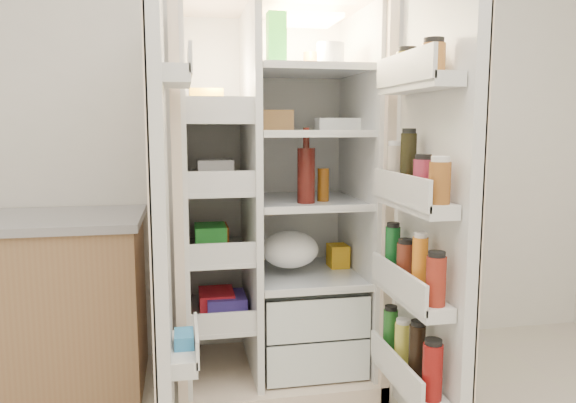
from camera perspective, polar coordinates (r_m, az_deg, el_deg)
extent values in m
cube|color=silver|center=(2.93, -3.08, 10.20)|extent=(4.00, 0.02, 2.70)
cube|color=beige|center=(2.88, -2.58, 1.28)|extent=(0.92, 0.04, 1.80)
cube|color=beige|center=(2.52, -11.38, 0.19)|extent=(0.04, 0.70, 1.80)
cube|color=beige|center=(2.67, 7.87, 0.68)|extent=(0.04, 0.70, 1.80)
cube|color=beige|center=(2.60, -1.56, 20.08)|extent=(0.92, 0.70, 0.04)
cube|color=beige|center=(2.80, -1.42, -17.26)|extent=(0.92, 0.70, 0.08)
cube|color=silver|center=(2.85, -2.49, 1.61)|extent=(0.84, 0.02, 1.68)
cube|color=silver|center=(2.52, -10.71, 0.66)|extent=(0.02, 0.62, 1.68)
cube|color=silver|center=(2.66, 7.27, 1.09)|extent=(0.02, 0.62, 1.68)
cube|color=silver|center=(2.54, -3.93, 0.84)|extent=(0.03, 0.62, 1.68)
cube|color=silver|center=(2.76, 1.92, -14.43)|extent=(0.47, 0.52, 0.19)
cube|color=silver|center=(2.69, 1.94, -10.48)|extent=(0.47, 0.52, 0.19)
cube|color=#FFD18C|center=(2.66, 1.73, 18.46)|extent=(0.30, 0.30, 0.02)
cube|color=silver|center=(2.66, -7.20, -11.54)|extent=(0.28, 0.58, 0.02)
cube|color=silver|center=(2.57, -7.32, -5.23)|extent=(0.28, 0.58, 0.02)
cube|color=silver|center=(2.52, -7.43, 1.42)|extent=(0.28, 0.58, 0.02)
cube|color=silver|center=(2.51, -7.56, 8.25)|extent=(0.28, 0.58, 0.02)
cube|color=white|center=(2.67, 1.86, -7.59)|extent=(0.49, 0.58, 0.01)
cube|color=white|center=(2.59, 1.89, 0.10)|extent=(0.49, 0.58, 0.01)
cube|color=white|center=(2.57, 1.93, 7.19)|extent=(0.49, 0.58, 0.02)
cube|color=white|center=(2.58, 1.96, 13.41)|extent=(0.49, 0.58, 0.02)
cube|color=red|center=(2.64, -7.22, -10.31)|extent=(0.16, 0.20, 0.10)
cube|color=green|center=(2.56, -7.34, -3.70)|extent=(0.14, 0.18, 0.12)
cube|color=silver|center=(2.52, -7.45, 2.44)|extent=(0.20, 0.22, 0.07)
cube|color=gold|center=(2.51, -7.59, 10.08)|extent=(0.15, 0.16, 0.14)
cube|color=#4936A4|center=(2.64, -7.22, -10.41)|extent=(0.18, 0.20, 0.09)
cube|color=#CE5824|center=(2.56, -7.34, -3.92)|extent=(0.14, 0.18, 0.10)
cube|color=silver|center=(2.52, -7.46, 3.01)|extent=(0.16, 0.16, 0.12)
sphere|color=orange|center=(2.68, -0.40, -16.46)|extent=(0.07, 0.07, 0.07)
sphere|color=orange|center=(2.74, 1.37, -15.96)|extent=(0.07, 0.07, 0.07)
sphere|color=orange|center=(2.72, 3.70, -16.11)|extent=(0.07, 0.07, 0.07)
sphere|color=orange|center=(2.82, 0.09, -15.22)|extent=(0.07, 0.07, 0.07)
ellipsoid|color=#4A7627|center=(2.70, 1.85, -10.05)|extent=(0.26, 0.24, 0.11)
cylinder|color=#45120E|center=(2.45, 1.90, 2.73)|extent=(0.08, 0.08, 0.25)
cylinder|color=brown|center=(2.52, 3.69, 1.77)|extent=(0.05, 0.05, 0.15)
cube|color=#248428|center=(2.49, -1.23, 16.52)|extent=(0.08, 0.08, 0.24)
cylinder|color=silver|center=(2.53, 4.48, 14.95)|extent=(0.12, 0.12, 0.11)
cylinder|color=#925B21|center=(2.63, 2.36, 14.42)|extent=(0.07, 0.07, 0.09)
cube|color=white|center=(2.60, 5.70, 8.00)|extent=(0.24, 0.10, 0.06)
cube|color=#AB7A44|center=(2.54, -1.36, 8.45)|extent=(0.16, 0.09, 0.10)
ellipsoid|color=white|center=(2.60, 0.20, -5.82)|extent=(0.27, 0.25, 0.17)
cube|color=gold|center=(2.77, 5.24, -5.66)|extent=(0.09, 0.11, 0.11)
cube|color=silver|center=(1.98, -13.17, -1.94)|extent=(0.05, 0.40, 1.72)
cube|color=beige|center=(1.98, -13.89, -1.96)|extent=(0.01, 0.40, 1.72)
cube|color=silver|center=(2.12, -10.78, -15.31)|extent=(0.09, 0.32, 0.06)
cube|color=silver|center=(1.96, -11.55, 12.67)|extent=(0.09, 0.32, 0.06)
cube|color=#338CCC|center=(2.11, -10.80, -14.56)|extent=(0.07, 0.12, 0.10)
cube|color=silver|center=(2.10, 15.07, -1.44)|extent=(0.05, 0.58, 1.72)
cube|color=beige|center=(2.12, 15.68, -1.41)|extent=(0.01, 0.58, 1.72)
cube|color=silver|center=(2.26, 12.43, -17.74)|extent=(0.11, 0.50, 0.05)
cube|color=silver|center=(2.14, 12.71, -9.48)|extent=(0.11, 0.50, 0.05)
cube|color=silver|center=(2.06, 13.00, -0.15)|extent=(0.11, 0.50, 0.05)
cube|color=silver|center=(2.05, 13.38, 11.85)|extent=(0.11, 0.50, 0.05)
cylinder|color=maroon|center=(2.05, 14.86, -16.83)|extent=(0.07, 0.07, 0.20)
cylinder|color=black|center=(2.15, 13.31, -15.24)|extent=(0.06, 0.06, 0.22)
cylinder|color=gold|center=(2.27, 11.90, -14.50)|extent=(0.06, 0.06, 0.18)
cylinder|color=#206222|center=(2.37, 10.65, -13.26)|extent=(0.06, 0.06, 0.19)
cylinder|color=maroon|center=(1.93, 15.21, -8.03)|extent=(0.07, 0.07, 0.17)
cylinder|color=orange|center=(2.04, 13.61, -6.55)|extent=(0.06, 0.06, 0.21)
cylinder|color=maroon|center=(2.16, 12.15, -6.38)|extent=(0.07, 0.07, 0.16)
cylinder|color=#145B24|center=(2.27, 10.87, -5.12)|extent=(0.06, 0.06, 0.20)
cylinder|color=brown|center=(1.87, 15.58, 1.89)|extent=(0.07, 0.07, 0.14)
cylinder|color=#9C283E|center=(1.99, 13.90, 2.28)|extent=(0.07, 0.07, 0.14)
cylinder|color=black|center=(2.10, 12.45, 3.85)|extent=(0.06, 0.06, 0.23)
cylinder|color=#BBAB9A|center=(2.22, 11.10, 3.45)|extent=(0.06, 0.06, 0.18)
cylinder|color=#AD6A2B|center=(1.95, 14.95, 14.23)|extent=(0.08, 0.08, 0.10)
cylinder|color=olive|center=(2.15, 12.31, 13.70)|extent=(0.08, 0.08, 0.10)
cube|color=#906C48|center=(2.83, -26.43, -10.15)|extent=(1.10, 0.57, 0.79)
cube|color=gray|center=(2.74, -26.96, -1.86)|extent=(1.14, 0.61, 0.04)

